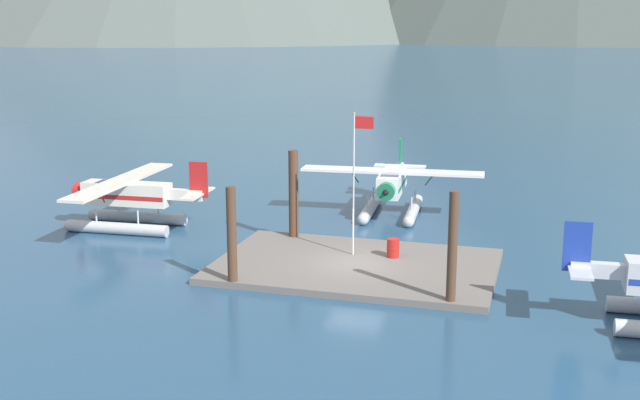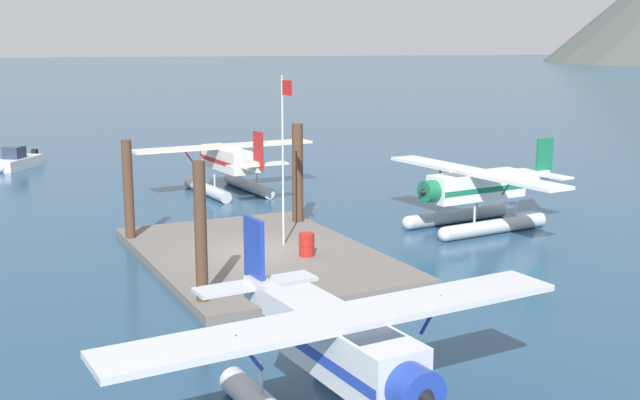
{
  "view_description": "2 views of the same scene",
  "coord_description": "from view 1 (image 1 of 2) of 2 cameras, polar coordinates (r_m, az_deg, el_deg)",
  "views": [
    {
      "loc": [
        8.21,
        -33.76,
        11.1
      ],
      "look_at": [
        -2.41,
        2.47,
        2.53
      ],
      "focal_mm": 44.9,
      "sensor_mm": 36.0,
      "label": 1
    },
    {
      "loc": [
        27.2,
        -10.76,
        8.06
      ],
      "look_at": [
        0.27,
        2.52,
        2.14
      ],
      "focal_mm": 43.78,
      "sensor_mm": 36.0,
      "label": 2
    }
  ],
  "objects": [
    {
      "name": "flagpole",
      "position": [
        36.66,
        2.6,
        2.26
      ],
      "size": [
        0.95,
        0.1,
        6.69
      ],
      "color": "silver",
      "rests_on": "dock_platform"
    },
    {
      "name": "seaplane_white_bow_centre",
      "position": [
        46.29,
        5.15,
        0.86
      ],
      "size": [
        10.48,
        7.97,
        3.84
      ],
      "color": "#B7BABF",
      "rests_on": "ground"
    },
    {
      "name": "piling_far_left",
      "position": [
        40.28,
        -1.9,
        0.24
      ],
      "size": [
        0.49,
        0.49,
        4.72
      ],
      "primitive_type": "cylinder",
      "color": "#4C3323",
      "rests_on": "ground"
    },
    {
      "name": "dock_platform",
      "position": [
        36.43,
        2.55,
        -4.72
      ],
      "size": [
        12.55,
        8.33,
        0.3
      ],
      "primitive_type": "cube",
      "color": "#66605B",
      "rests_on": "ground"
    },
    {
      "name": "fuel_drum",
      "position": [
        37.26,
        5.23,
        -3.42
      ],
      "size": [
        0.62,
        0.62,
        0.88
      ],
      "color": "#AD1E19",
      "rests_on": "dock_platform"
    },
    {
      "name": "seaplane_cream_port_fwd",
      "position": [
        44.29,
        -13.62,
        -0.0
      ],
      "size": [
        7.98,
        10.46,
        3.84
      ],
      "color": "#B7BABF",
      "rests_on": "ground"
    },
    {
      "name": "ground_plane",
      "position": [
        36.48,
        2.55,
        -4.95
      ],
      "size": [
        1200.0,
        1200.0,
        0.0
      ],
      "primitive_type": "plane",
      "color": "navy"
    },
    {
      "name": "piling_near_right",
      "position": [
        31.43,
        9.41,
        -3.57
      ],
      "size": [
        0.38,
        0.38,
        4.69
      ],
      "primitive_type": "cylinder",
      "color": "#4C3323",
      "rests_on": "ground"
    },
    {
      "name": "piling_near_left",
      "position": [
        33.58,
        -6.31,
        -2.7
      ],
      "size": [
        0.41,
        0.41,
        4.36
      ],
      "primitive_type": "cylinder",
      "color": "#4C3323",
      "rests_on": "ground"
    }
  ]
}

